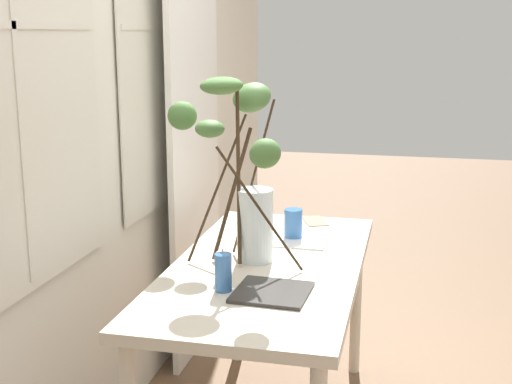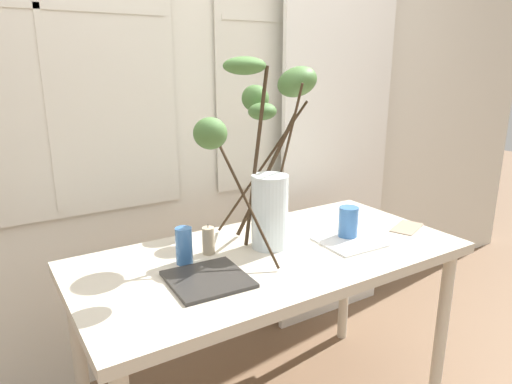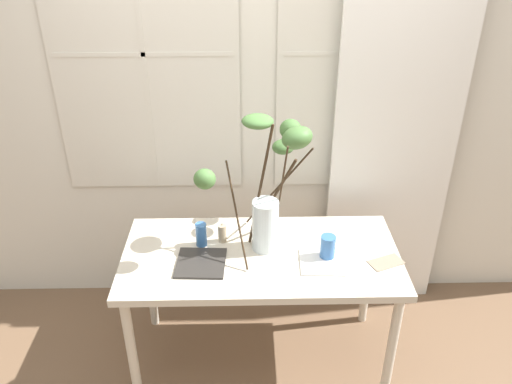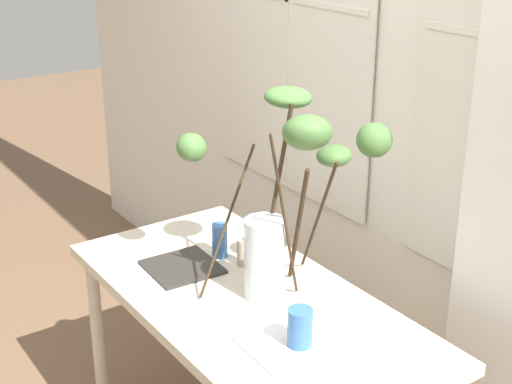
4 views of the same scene
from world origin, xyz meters
name	(u,v)px [view 2 (image 2 of 4)]	position (x,y,z in m)	size (l,w,h in m)	color
back_wall_with_windows	(188,48)	(0.00, 0.71, 1.54)	(5.39, 0.14, 3.07)	silver
curtain_sheer_side	(338,122)	(0.81, 0.55, 1.16)	(0.74, 0.03, 2.31)	white
dining_table	(272,271)	(0.00, 0.00, 0.69)	(1.49, 0.72, 0.77)	beige
vase_with_branches	(266,151)	(0.05, 0.12, 1.14)	(0.64, 0.63, 0.73)	silver
drinking_glass_blue_left	(184,246)	(-0.32, 0.09, 0.84)	(0.06, 0.06, 0.13)	#386BAD
drinking_glass_blue_right	(348,223)	(0.35, -0.04, 0.84)	(0.08, 0.08, 0.13)	#386BAD
plate_square_left	(208,279)	(-0.32, -0.08, 0.78)	(0.25, 0.25, 0.01)	#2D2B28
plate_square_right	(349,242)	(0.32, -0.08, 0.78)	(0.23, 0.23, 0.01)	white
napkin_folded	(407,227)	(0.65, -0.09, 0.77)	(0.18, 0.10, 0.00)	gray
pillar_candle	(208,241)	(-0.21, 0.12, 0.82)	(0.05, 0.05, 0.12)	tan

